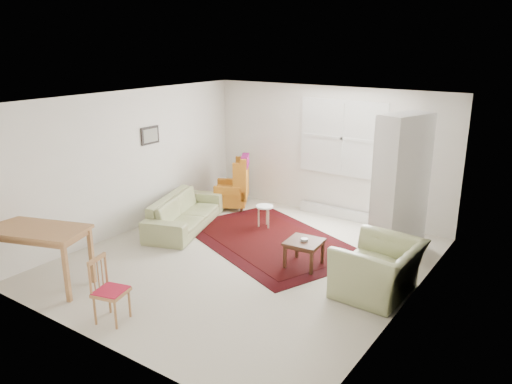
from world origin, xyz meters
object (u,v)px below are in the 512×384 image
Objects in this scene: armchair at (379,264)px; desk_chair at (111,290)px; cabinet at (401,184)px; coffee_table at (304,253)px; wingback_chair at (231,182)px; sofa at (185,206)px; stool at (265,216)px; desk at (40,257)px.

desk_chair is at bearing -41.97° from armchair.
cabinet is at bearing -42.03° from desk_chair.
coffee_table is at bearing -96.28° from armchair.
coffee_table is (-1.24, 0.18, -0.23)m from armchair.
wingback_chair is 4.49m from desk_chair.
armchair is (3.85, -0.40, 0.03)m from sofa.
armchair is 2.70× the size of stool.
wingback_chair is 3.05m from coffee_table.
armchair is 1.01× the size of wingback_chair.
coffee_table is 1.93m from cabinet.
desk is at bearing -113.95° from cabinet.
cabinet is at bearing 47.96° from desk.
wingback_chair is (-3.83, 1.76, 0.12)m from armchair.
stool is at bearing 143.34° from coffee_table.
sofa is 1.37m from wingback_chair.
wingback_chair reaches higher than coffee_table.
wingback_chair is at bearing 3.60° from desk_chair.
sofa is 3.23m from desk_chair.
desk_chair is (-2.42, -2.49, -0.03)m from armchair.
desk reaches higher than desk_chair.
stool is at bearing -153.03° from cabinet.
coffee_table reaches higher than stool.
wingback_chair is 1.36× the size of desk_chair.
wingback_chair is 2.67× the size of stool.
wingback_chair is 0.82× the size of desk.
coffee_table is (2.61, -0.22, -0.20)m from sofa.
sofa is 4.81× the size of stool.
stool is 2.55m from cabinet.
sofa is at bearing 11.65° from desk_chair.
desk reaches higher than stool.
sofa is at bearing -145.05° from stool.
armchair is at bearing 31.71° from desk.
desk is at bearing -56.17° from armchair.
coffee_table is (2.59, -1.58, -0.35)m from wingback_chair.
desk_chair is at bearing -172.49° from sofa.
sofa is at bearing -93.79° from armchair.
sofa is 2.45× the size of desk_chair.
cabinet is (3.55, 1.20, 0.71)m from sofa.
coffee_table is at bearing -105.36° from cabinet.
wingback_chair is at bearing 155.90° from stool.
stool is (1.17, -0.52, -0.35)m from wingback_chair.
sofa is 1.47× the size of desk.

